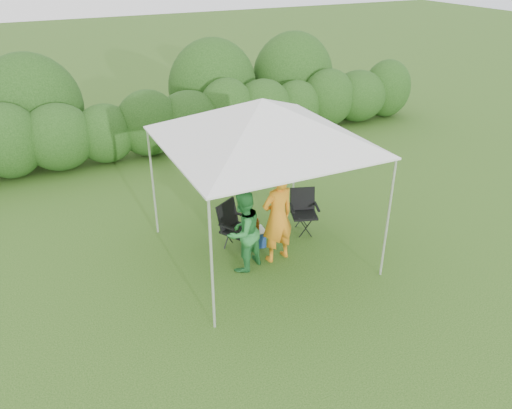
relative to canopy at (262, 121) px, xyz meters
name	(u,v)px	position (x,y,z in m)	size (l,w,h in m)	color
ground	(274,266)	(0.00, -0.50, -2.46)	(70.00, 70.00, 0.00)	#3A611E
hedge	(172,121)	(0.10, 5.50, -1.63)	(15.81, 1.53, 1.80)	#244C17
canopy	(262,121)	(0.00, 0.00, 0.00)	(3.10, 3.10, 2.83)	silver
chair_right	(304,208)	(1.07, 0.36, -1.98)	(0.62, 0.60, 0.84)	black
chair_left	(233,223)	(-0.40, 0.35, -1.95)	(0.70, 0.69, 0.90)	black
man	(277,216)	(0.15, -0.30, -1.62)	(0.62, 0.41, 1.69)	orange
woman	(243,231)	(-0.49, -0.31, -1.74)	(0.70, 0.55, 1.44)	#287B36
cooler	(254,238)	(-0.04, 0.24, -2.29)	(0.43, 0.33, 0.34)	navy
bottle	(258,224)	(0.02, 0.20, -2.00)	(0.07, 0.07, 0.25)	#592D0C
lawn_toy	(337,161)	(3.43, 2.68, -2.32)	(0.61, 0.51, 0.30)	#FFFE1A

